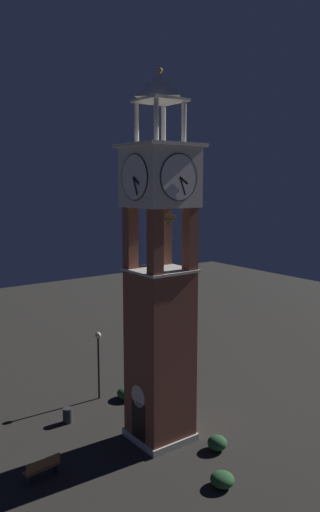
{
  "coord_description": "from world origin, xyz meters",
  "views": [
    {
      "loc": [
        18.71,
        -13.78,
        12.79
      ],
      "look_at": [
        0.0,
        0.0,
        9.3
      ],
      "focal_mm": 34.48,
      "sensor_mm": 36.0,
      "label": 1
    }
  ],
  "objects_px": {
    "lamp_post": "(98,353)",
    "park_bench": "(42,468)",
    "trash_bin": "(68,415)",
    "clock_tower": "(160,292)"
  },
  "relations": [
    {
      "from": "lamp_post",
      "to": "park_bench",
      "type": "bearing_deg",
      "value": -46.95
    },
    {
      "from": "park_bench",
      "to": "trash_bin",
      "type": "distance_m",
      "value": 5.05
    },
    {
      "from": "park_bench",
      "to": "trash_bin",
      "type": "xyz_separation_m",
      "value": [
        -3.97,
        3.13,
        -0.08
      ]
    },
    {
      "from": "park_bench",
      "to": "lamp_post",
      "type": "relative_size",
      "value": 0.4
    },
    {
      "from": "clock_tower",
      "to": "trash_bin",
      "type": "height_order",
      "value": "clock_tower"
    },
    {
      "from": "park_bench",
      "to": "lamp_post",
      "type": "xyz_separation_m",
      "value": [
        -5.57,
        5.96,
        2.34
      ]
    },
    {
      "from": "lamp_post",
      "to": "trash_bin",
      "type": "relative_size",
      "value": 5.12
    },
    {
      "from": "clock_tower",
      "to": "park_bench",
      "type": "relative_size",
      "value": 10.99
    },
    {
      "from": "park_bench",
      "to": "lamp_post",
      "type": "height_order",
      "value": "lamp_post"
    },
    {
      "from": "park_bench",
      "to": "lamp_post",
      "type": "bearing_deg",
      "value": 133.05
    }
  ]
}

